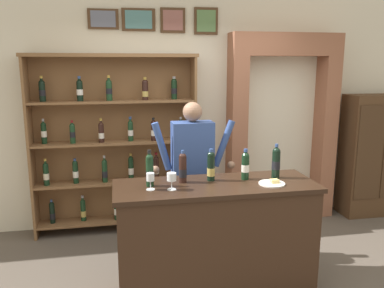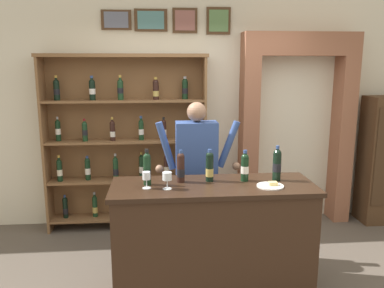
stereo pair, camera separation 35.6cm
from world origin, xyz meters
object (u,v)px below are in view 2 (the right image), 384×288
(tasting_bottle_chianti, at_px, (147,169))
(wine_glass_center, at_px, (146,177))
(tasting_counter, at_px, (213,239))
(tasting_bottle_prosecco, at_px, (277,164))
(cheese_plate, at_px, (271,186))
(tasting_bottle_super_tuscan, at_px, (181,167))
(wine_shelf, at_px, (126,138))
(tasting_bottle_grappa, at_px, (245,166))
(wine_glass_right, at_px, (167,177))
(tasting_bottle_brunello, at_px, (210,166))
(shopkeeper, at_px, (197,164))

(tasting_bottle_chianti, distance_m, wine_glass_center, 0.11)
(tasting_counter, distance_m, tasting_bottle_prosecco, 0.87)
(tasting_bottle_chianti, height_order, cheese_plate, tasting_bottle_chianti)
(tasting_bottle_super_tuscan, height_order, cheese_plate, tasting_bottle_super_tuscan)
(wine_shelf, height_order, tasting_bottle_chianti, wine_shelf)
(tasting_counter, height_order, tasting_bottle_grappa, tasting_bottle_grappa)
(tasting_bottle_grappa, xyz_separation_m, cheese_plate, (0.18, -0.18, -0.12))
(wine_shelf, xyz_separation_m, wine_glass_right, (0.45, -1.63, -0.02))
(wine_shelf, bearing_deg, tasting_counter, -61.13)
(tasting_bottle_grappa, bearing_deg, tasting_bottle_brunello, 175.75)
(tasting_bottle_super_tuscan, xyz_separation_m, tasting_bottle_prosecco, (0.85, -0.03, 0.02))
(shopkeeper, distance_m, cheese_plate, 0.94)
(cheese_plate, bearing_deg, wine_shelf, 128.88)
(wine_glass_right, bearing_deg, wine_shelf, 105.53)
(tasting_bottle_grappa, relative_size, wine_glass_center, 1.96)
(wine_glass_center, height_order, cheese_plate, wine_glass_center)
(shopkeeper, bearing_deg, tasting_counter, -83.19)
(wine_glass_center, bearing_deg, tasting_bottle_prosecco, 6.29)
(tasting_bottle_super_tuscan, bearing_deg, shopkeeper, 70.72)
(tasting_bottle_prosecco, bearing_deg, wine_glass_right, -170.68)
(tasting_bottle_grappa, distance_m, cheese_plate, 0.29)
(wine_shelf, relative_size, wine_glass_center, 14.91)
(shopkeeper, xyz_separation_m, tasting_bottle_super_tuscan, (-0.20, -0.56, 0.11))
(tasting_counter, bearing_deg, tasting_bottle_chianti, 175.22)
(wine_glass_right, bearing_deg, tasting_bottle_super_tuscan, 56.27)
(wine_shelf, bearing_deg, tasting_bottle_grappa, -51.98)
(tasting_bottle_super_tuscan, bearing_deg, wine_glass_center, -152.66)
(tasting_bottle_grappa, bearing_deg, shopkeeper, 122.75)
(tasting_bottle_chianti, relative_size, cheese_plate, 1.39)
(tasting_bottle_chianti, relative_size, tasting_bottle_super_tuscan, 1.09)
(tasting_bottle_super_tuscan, distance_m, wine_glass_right, 0.23)
(tasting_bottle_chianti, xyz_separation_m, cheese_plate, (1.04, -0.15, -0.13))
(tasting_bottle_brunello, bearing_deg, tasting_bottle_prosecco, -3.21)
(tasting_bottle_super_tuscan, bearing_deg, wine_shelf, 111.79)
(tasting_counter, relative_size, cheese_plate, 7.77)
(wine_glass_right, bearing_deg, tasting_bottle_prosecco, 9.32)
(shopkeeper, relative_size, tasting_bottle_prosecco, 5.22)
(tasting_bottle_brunello, xyz_separation_m, wine_glass_center, (-0.55, -0.16, -0.04))
(wine_glass_center, bearing_deg, shopkeeper, 55.40)
(tasting_bottle_prosecco, bearing_deg, tasting_bottle_chianti, -178.72)
(tasting_bottle_super_tuscan, xyz_separation_m, tasting_bottle_grappa, (0.56, -0.02, -0.00))
(wine_shelf, xyz_separation_m, cheese_plate, (1.33, -1.64, -0.12))
(wine_glass_right, bearing_deg, cheese_plate, -0.92)
(shopkeeper, height_order, tasting_bottle_super_tuscan, shopkeeper)
(wine_glass_center, bearing_deg, wine_glass_right, -11.13)
(wine_shelf, bearing_deg, shopkeeper, -48.92)
(wine_shelf, height_order, wine_glass_right, wine_shelf)
(tasting_bottle_grappa, height_order, wine_glass_right, tasting_bottle_grappa)
(tasting_bottle_prosecco, relative_size, wine_glass_center, 2.21)
(tasting_bottle_chianti, distance_m, tasting_bottle_grappa, 0.86)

